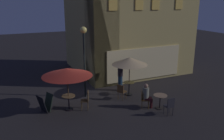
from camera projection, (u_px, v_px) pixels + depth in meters
The scene contains 15 objects.
ground_plane at pixel (76, 99), 13.52m from camera, with size 60.00×60.00×0.00m, color black.
cafe_building at pixel (117, 26), 16.83m from camera, with size 7.83×7.05×7.16m.
street_lamp_near_corner at pixel (84, 46), 12.97m from camera, with size 0.37×0.37×3.97m.
menu_sandwich_board at pixel (45, 103), 11.84m from camera, with size 0.80×0.76×0.88m.
cafe_table_0 at pixel (69, 100), 12.04m from camera, with size 0.67×0.67×0.76m.
cafe_table_1 at pixel (129, 86), 13.92m from camera, with size 0.62×0.62×0.79m.
cafe_table_2 at pixel (160, 99), 12.18m from camera, with size 0.69×0.69×0.72m.
patio_umbrella_0 at pixel (67, 72), 11.63m from camera, with size 2.45×2.45×2.17m.
patio_umbrella_1 at pixel (130, 61), 13.50m from camera, with size 2.01×2.01×2.24m.
cafe_chair_0 at pixel (86, 99), 12.05m from camera, with size 0.51×0.51×0.98m.
cafe_chair_1 at pixel (121, 91), 13.27m from camera, with size 0.55×0.55×0.88m.
cafe_chair_2 at pixel (170, 105), 11.42m from camera, with size 0.40×0.40×0.91m.
cafe_chair_3 at pixel (144, 98), 12.27m from camera, with size 0.57×0.57×0.85m.
patron_seated_0 at pixel (147, 94), 12.20m from camera, with size 0.52×0.46×1.29m.
patron_standing_1 at pixel (120, 77), 14.53m from camera, with size 0.31×0.31×1.73m.
Camera 1 is at (-3.35, -12.25, 5.33)m, focal length 38.78 mm.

